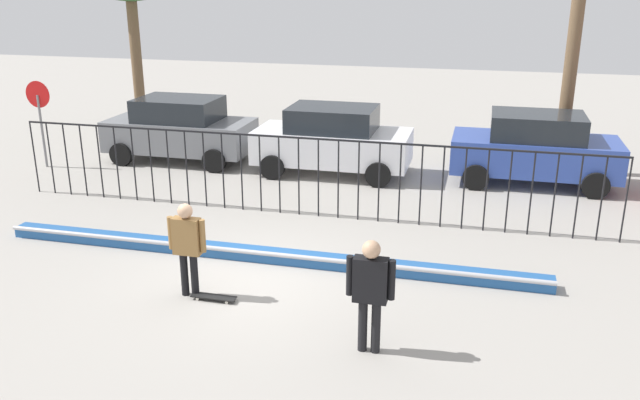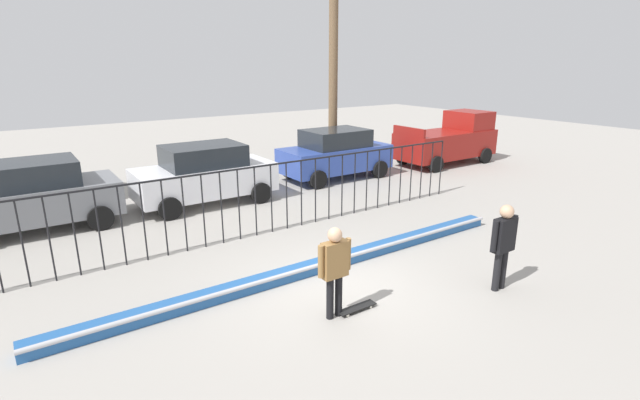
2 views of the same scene
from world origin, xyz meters
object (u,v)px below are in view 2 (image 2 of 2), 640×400
(skateboarder, at_px, (335,264))
(camera_operator, at_px, (504,240))
(skateboard, at_px, (357,308))
(parked_car_blue, at_px, (335,154))
(parked_car_white, at_px, (205,174))
(pickup_truck, at_px, (449,140))
(parked_car_gray, at_px, (31,196))

(skateboarder, xyz_separation_m, camera_operator, (3.35, -1.02, 0.05))
(skateboard, relative_size, parked_car_blue, 0.19)
(skateboard, xyz_separation_m, parked_car_blue, (5.66, 8.39, 0.91))
(parked_car_white, height_order, pickup_truck, pickup_truck)
(camera_operator, xyz_separation_m, parked_car_blue, (2.77, 9.33, -0.09))
(skateboard, distance_m, pickup_truck, 13.90)
(pickup_truck, bearing_deg, parked_car_white, 179.68)
(parked_car_blue, bearing_deg, parked_car_gray, 177.10)
(camera_operator, bearing_deg, parked_car_blue, -58.09)
(camera_operator, bearing_deg, parked_car_white, -25.03)
(skateboarder, distance_m, skateboard, 1.07)
(skateboarder, height_order, parked_car_gray, parked_car_gray)
(skateboarder, bearing_deg, skateboard, -27.29)
(skateboarder, xyz_separation_m, parked_car_blue, (6.12, 8.32, -0.05))
(parked_car_blue, height_order, pickup_truck, pickup_truck)
(skateboard, height_order, parked_car_blue, parked_car_blue)
(parked_car_white, distance_m, parked_car_blue, 5.44)
(skateboarder, distance_m, parked_car_gray, 9.09)
(skateboard, height_order, camera_operator, camera_operator)
(skateboarder, relative_size, pickup_truck, 0.36)
(skateboard, height_order, parked_car_white, parked_car_white)
(skateboard, bearing_deg, parked_car_blue, 55.95)
(camera_operator, relative_size, parked_car_white, 0.41)
(parked_car_gray, bearing_deg, skateboarder, -64.39)
(parked_car_gray, bearing_deg, parked_car_white, -3.42)
(skateboarder, bearing_deg, pickup_truck, 14.66)
(skateboarder, relative_size, camera_operator, 0.96)
(skateboarder, height_order, camera_operator, camera_operator)
(skateboard, xyz_separation_m, parked_car_gray, (-4.49, 8.22, 0.91))
(parked_car_white, height_order, parked_car_blue, same)
(camera_operator, distance_m, parked_car_gray, 11.76)
(skateboarder, relative_size, parked_car_gray, 0.39)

